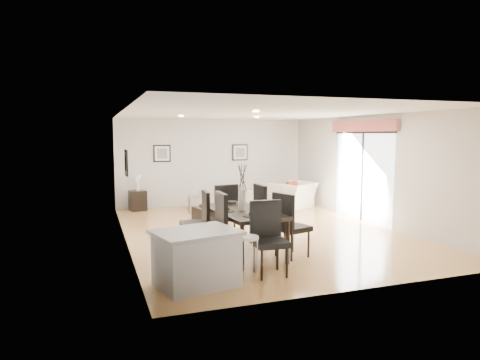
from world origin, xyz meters
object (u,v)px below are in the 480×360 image
object	(u,v)px
armchair	(293,195)
dining_chair_wfar	(199,218)
dining_chair_efar	(266,211)
dining_table	(242,214)
dining_chair_foot	(224,208)
coffee_table	(213,214)
kitchen_island	(196,258)
sofa	(226,200)
dining_chair_wnear	(214,225)
side_table	(138,201)
dining_chair_head	(268,233)
bar_stool	(249,242)
dining_chair_enear	(288,222)

from	to	relation	value
armchair	dining_chair_wfar	xyz separation A→B (m)	(-3.81, -3.67, 0.24)
dining_chair_wfar	dining_chair_efar	distance (m)	1.38
dining_table	dining_chair_foot	world-z (taller)	dining_chair_foot
coffee_table	kitchen_island	world-z (taller)	kitchen_island
dining_chair_efar	dining_table	bearing A→B (deg)	124.90
sofa	armchair	xyz separation A→B (m)	(2.03, -0.34, 0.08)
dining_table	dining_chair_wnear	world-z (taller)	dining_chair_wnear
side_table	dining_chair_wnear	bearing A→B (deg)	-83.38
side_table	dining_chair_efar	bearing A→B (deg)	-67.07
dining_chair_head	dining_chair_foot	bearing A→B (deg)	93.18
dining_chair_wnear	dining_chair_efar	distance (m)	1.69
dining_table	bar_stool	xyz separation A→B (m)	(-0.39, -1.40, -0.16)
dining_table	dining_chair_wnear	size ratio (longest dim) A/B	1.67
dining_chair_head	kitchen_island	distance (m)	1.25
dining_table	dining_chair_head	world-z (taller)	dining_chair_head
armchair	coffee_table	size ratio (longest dim) A/B	1.25
dining_chair_wfar	sofa	bearing A→B (deg)	159.83
dining_chair_enear	dining_chair_foot	world-z (taller)	dining_chair_enear
dining_chair_wfar	kitchen_island	xyz separation A→B (m)	(-0.51, -1.89, -0.22)
bar_stool	armchair	bearing A→B (deg)	57.77
dining_chair_head	side_table	distance (m)	6.69
dining_chair_wfar	bar_stool	distance (m)	1.91
armchair	dining_chair_efar	world-z (taller)	dining_chair_efar
dining_table	dining_chair_efar	xyz separation A→B (m)	(0.68, 0.49, -0.06)
coffee_table	sofa	bearing A→B (deg)	49.93
dining_chair_enear	dining_chair_head	world-z (taller)	dining_chair_enear
dining_chair_efar	kitchen_island	size ratio (longest dim) A/B	0.90
dining_chair_head	bar_stool	xyz separation A→B (m)	(-0.40, -0.19, -0.07)
dining_chair_head	dining_chair_foot	xyz separation A→B (m)	(0.01, 2.43, 0.00)
dining_table	side_table	size ratio (longest dim) A/B	3.49
dining_chair_enear	dining_table	bearing A→B (deg)	36.06
dining_table	dining_chair_efar	bearing A→B (deg)	30.17
kitchen_island	dining_chair_head	bearing A→B (deg)	-4.68
coffee_table	kitchen_island	bearing A→B (deg)	-120.00
dining_chair_wnear	kitchen_island	distance (m)	1.08
armchair	sofa	bearing A→B (deg)	-40.52
armchair	dining_chair_head	size ratio (longest dim) A/B	1.04
side_table	dining_chair_foot	bearing A→B (deg)	-71.49
sofa	side_table	size ratio (longest dim) A/B	3.63
dining_chair_foot	sofa	bearing A→B (deg)	-117.49
coffee_table	bar_stool	distance (m)	4.56
dining_chair_foot	bar_stool	bearing A→B (deg)	71.65
armchair	dining_chair_efar	size ratio (longest dim) A/B	0.99
armchair	dining_chair_enear	bearing A→B (deg)	31.58
sofa	side_table	xyz separation A→B (m)	(-2.44, 0.83, -0.02)
dining_chair_wnear	dining_chair_efar	world-z (taller)	dining_chair_wnear
dining_chair_wfar	dining_chair_foot	bearing A→B (deg)	139.50
dining_table	dining_chair_foot	xyz separation A→B (m)	(0.02, 1.22, -0.09)
dining_chair_foot	coffee_table	bearing A→B (deg)	-108.37
dining_chair_enear	dining_chair_head	distance (m)	0.98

